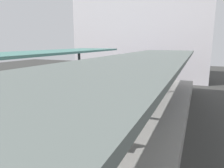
# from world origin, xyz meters

# --- Properties ---
(ground_plane) EXTENTS (80.00, 80.00, 0.00)m
(ground_plane) POSITION_xyz_m (0.00, 0.00, 0.00)
(ground_plane) COLOR #383835
(platform_left) EXTENTS (4.40, 28.00, 1.00)m
(platform_left) POSITION_xyz_m (-3.80, 0.00, 0.50)
(platform_left) COLOR gray
(platform_left) RESTS_ON ground_plane
(platform_right) EXTENTS (4.40, 28.00, 1.00)m
(platform_right) POSITION_xyz_m (3.80, 0.00, 0.50)
(platform_right) COLOR gray
(platform_right) RESTS_ON ground_plane
(track_ballast) EXTENTS (3.20, 28.00, 0.20)m
(track_ballast) POSITION_xyz_m (0.00, 0.00, 0.10)
(track_ballast) COLOR #423F3D
(track_ballast) RESTS_ON ground_plane
(rail_near_side) EXTENTS (0.08, 28.00, 0.14)m
(rail_near_side) POSITION_xyz_m (-0.72, 0.00, 0.27)
(rail_near_side) COLOR slate
(rail_near_side) RESTS_ON track_ballast
(rail_far_side) EXTENTS (0.08, 28.00, 0.14)m
(rail_far_side) POSITION_xyz_m (0.72, 0.00, 0.27)
(rail_far_side) COLOR slate
(rail_far_side) RESTS_ON track_ballast
(commuter_train) EXTENTS (2.78, 12.57, 3.10)m
(commuter_train) POSITION_xyz_m (0.00, 7.29, 1.73)
(commuter_train) COLOR #38428C
(commuter_train) RESTS_ON track_ballast
(canopy_left) EXTENTS (4.18, 21.00, 3.30)m
(canopy_left) POSITION_xyz_m (-3.80, 1.40, 4.18)
(canopy_left) COLOR #333335
(canopy_left) RESTS_ON platform_left
(canopy_right) EXTENTS (4.18, 21.00, 3.20)m
(canopy_right) POSITION_xyz_m (3.80, 1.40, 4.08)
(canopy_right) COLOR #333335
(canopy_right) RESTS_ON platform_right
(platform_bench) EXTENTS (1.40, 0.41, 0.86)m
(platform_bench) POSITION_xyz_m (3.31, -2.13, 1.46)
(platform_bench) COLOR black
(platform_bench) RESTS_ON platform_right
(platform_sign) EXTENTS (0.90, 0.08, 2.21)m
(platform_sign) POSITION_xyz_m (2.31, 0.04, 2.62)
(platform_sign) COLOR #262628
(platform_sign) RESTS_ON platform_right
(passenger_near_bench) EXTENTS (0.36, 0.36, 1.66)m
(passenger_near_bench) POSITION_xyz_m (2.48, 3.09, 1.86)
(passenger_near_bench) COLOR #386B3D
(passenger_near_bench) RESTS_ON platform_right
(passenger_mid_platform) EXTENTS (0.36, 0.36, 1.63)m
(passenger_mid_platform) POSITION_xyz_m (-4.13, 4.36, 1.84)
(passenger_mid_platform) COLOR #7A337A
(passenger_mid_platform) RESTS_ON platform_left
(station_building_backdrop) EXTENTS (18.00, 6.00, 11.00)m
(station_building_backdrop) POSITION_xyz_m (-1.37, 20.00, 5.50)
(station_building_backdrop) COLOR #B7B2B7
(station_building_backdrop) RESTS_ON ground_plane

